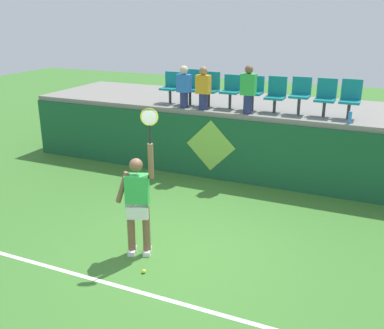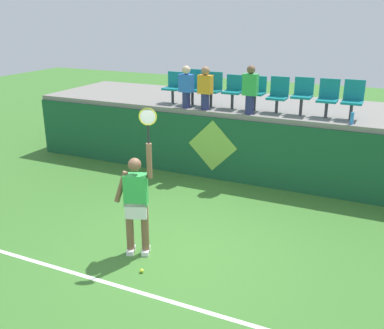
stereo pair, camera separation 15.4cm
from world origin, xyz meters
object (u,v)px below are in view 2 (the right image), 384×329
(stadium_chair_1, at_px, (194,86))
(spectator_0, at_px, (205,87))
(stadium_chair_5, at_px, (278,94))
(stadium_chair_8, at_px, (353,98))
(stadium_chair_0, at_px, (174,86))
(stadium_chair_6, at_px, (303,94))
(spectator_2, at_px, (186,86))
(tennis_player, at_px, (137,201))
(stadium_chair_2, at_px, (212,87))
(stadium_chair_4, at_px, (256,91))
(water_bottle, at_px, (352,118))
(stadium_chair_3, at_px, (234,89))
(spectator_1, at_px, (250,89))
(stadium_chair_7, at_px, (328,96))
(tennis_ball, at_px, (142,271))

(stadium_chair_1, height_order, spectator_0, spectator_0)
(stadium_chair_5, relative_size, stadium_chair_8, 0.96)
(stadium_chair_0, xyz_separation_m, stadium_chair_6, (3.32, 0.00, 0.04))
(spectator_2, bearing_deg, tennis_player, -75.59)
(stadium_chair_5, relative_size, spectator_2, 0.80)
(stadium_chair_2, relative_size, stadium_chair_5, 1.02)
(stadium_chair_4, xyz_separation_m, stadium_chair_8, (2.21, 0.01, -0.00))
(water_bottle, distance_m, stadium_chair_3, 2.91)
(stadium_chair_3, relative_size, stadium_chair_5, 0.97)
(stadium_chair_5, xyz_separation_m, stadium_chair_6, (0.57, -0.01, 0.05))
(tennis_player, relative_size, spectator_1, 2.27)
(stadium_chair_1, distance_m, stadium_chair_7, 3.32)
(stadium_chair_2, height_order, stadium_chair_8, stadium_chair_8)
(spectator_2, bearing_deg, stadium_chair_4, 14.63)
(stadium_chair_0, xyz_separation_m, stadium_chair_8, (4.41, 0.01, 0.03))
(stadium_chair_6, relative_size, spectator_2, 0.82)
(stadium_chair_4, distance_m, stadium_chair_8, 2.21)
(stadium_chair_7, bearing_deg, stadium_chair_2, -179.97)
(tennis_ball, height_order, stadium_chair_7, stadium_chair_7)
(stadium_chair_1, distance_m, spectator_1, 1.71)
(stadium_chair_1, distance_m, stadium_chair_8, 3.85)
(stadium_chair_6, bearing_deg, water_bottle, -23.00)
(stadium_chair_5, bearing_deg, tennis_player, -104.03)
(tennis_ball, xyz_separation_m, stadium_chair_4, (0.22, 5.03, 2.11))
(stadium_chair_1, xyz_separation_m, stadium_chair_8, (3.85, -0.00, -0.01))
(stadium_chair_3, bearing_deg, spectator_2, -158.21)
(stadium_chair_4, bearing_deg, stadium_chair_7, 0.32)
(stadium_chair_0, xyz_separation_m, spectator_0, (1.08, -0.44, 0.10))
(stadium_chair_7, height_order, spectator_2, spectator_2)
(tennis_player, bearing_deg, stadium_chair_0, 109.67)
(stadium_chair_0, distance_m, spectator_0, 1.17)
(stadium_chair_5, relative_size, spectator_1, 0.74)
(tennis_ball, bearing_deg, spectator_2, 107.12)
(tennis_player, relative_size, stadium_chair_7, 3.01)
(tennis_player, height_order, stadium_chair_1, stadium_chair_1)
(water_bottle, bearing_deg, stadium_chair_4, 167.80)
(spectator_1, height_order, spectator_2, spectator_1)
(tennis_player, bearing_deg, stadium_chair_1, 103.06)
(water_bottle, relative_size, stadium_chair_6, 0.31)
(stadium_chair_2, xyz_separation_m, stadium_chair_8, (3.33, 0.00, -0.00))
(stadium_chair_1, xyz_separation_m, stadium_chair_7, (3.32, -0.00, -0.02))
(stadium_chair_2, distance_m, stadium_chair_5, 1.67)
(tennis_player, bearing_deg, spectator_1, 81.77)
(tennis_player, xyz_separation_m, water_bottle, (2.87, 4.03, 0.82))
(stadium_chair_8, bearing_deg, stadium_chair_2, -179.96)
(stadium_chair_7, distance_m, stadium_chair_8, 0.53)
(stadium_chair_7, relative_size, spectator_2, 0.82)
(stadium_chair_8, bearing_deg, stadium_chair_6, -179.67)
(tennis_ball, distance_m, spectator_2, 5.28)
(stadium_chair_8, xyz_separation_m, spectator_1, (-2.21, -0.46, 0.11))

